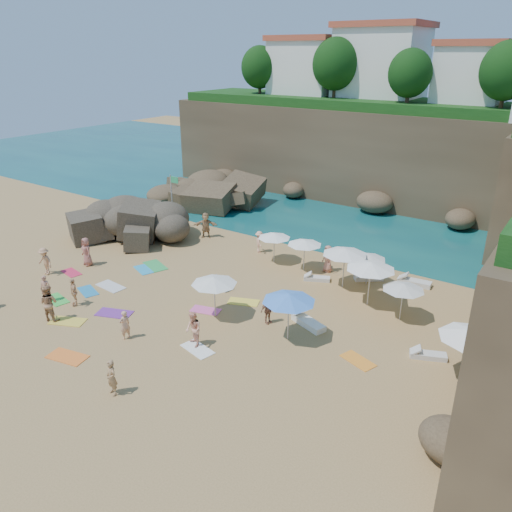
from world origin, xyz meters
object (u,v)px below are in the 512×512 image
Objects in this scene: parasol_0 at (369,256)px; person_stand_0 at (46,289)px; lounger_0 at (317,279)px; person_stand_3 at (268,310)px; flag_pole at (173,195)px; rock_outcrop at (138,242)px; person_stand_6 at (125,325)px; person_stand_5 at (206,225)px; person_stand_4 at (328,259)px; person_stand_2 at (259,242)px; parasol_1 at (305,242)px; parasol_2 at (404,287)px; person_stand_1 at (49,303)px.

parasol_0 is 18.05m from person_stand_0.
lounger_0 is 5.89m from person_stand_3.
lounger_0 is at bearing -9.36° from flag_pole.
rock_outcrop is 4.67× the size of person_stand_6.
parasol_0 reaches higher than person_stand_0.
person_stand_6 is (5.79, -12.88, -0.20)m from person_stand_5.
flag_pole reaches higher than person_stand_0.
person_stand_2 is at bearing -153.38° from person_stand_4.
person_stand_6 reaches higher than person_stand_3.
person_stand_3 is (13.99, -4.35, 0.73)m from rock_outcrop.
parasol_1 is 1.14× the size of person_stand_5.
lounger_0 is (1.42, -0.91, -1.73)m from parasol_1.
rock_outcrop is 4.71× the size of person_stand_3.
person_stand_3 is 0.85× the size of person_stand_4.
person_stand_5 is (3.43, 3.49, 0.93)m from rock_outcrop.
parasol_2 is 18.90m from person_stand_0.
person_stand_2 reaches higher than person_stand_6.
flag_pole reaches higher than parasol_2.
person_stand_3 is (5.69, -7.63, -0.02)m from person_stand_2.
person_stand_3 is (-2.29, -7.05, -1.02)m from parasol_0.
person_stand_3 is at bearing 148.53° from person_stand_6.
person_stand_2 is at bearing 175.83° from parasol_0.
parasol_2 is 11.64m from person_stand_2.
parasol_2 is at bearing -43.54° from parasol_0.
person_stand_5 is at bearing 166.92° from parasol_2.
person_stand_2 is (5.53, 12.51, -0.01)m from person_stand_0.
flag_pole reaches higher than person_stand_4.
person_stand_0 is (-16.57, -9.02, -1.08)m from parasol_2.
rock_outcrop is at bearing 91.72° from person_stand_3.
person_stand_2 is 0.87× the size of person_stand_4.
parasol_1 is 7.07m from person_stand_3.
parasol_1 is at bearing -146.67° from person_stand_2.
flag_pole is at bearing 173.77° from parasol_1.
parasol_0 is 1.04× the size of person_stand_1.
person_stand_2 is (-3.95, 0.87, -1.10)m from parasol_1.
person_stand_3 is at bearing 172.54° from person_stand_2.
lounger_0 is at bearing -32.69° from parasol_1.
parasol_1 is at bearing 123.10° from lounger_0.
parasol_2 is 1.24× the size of person_stand_4.
parasol_2 reaches higher than rock_outcrop.
person_stand_1 is at bearing -151.21° from lounger_0.
person_stand_5 is at bearing -101.97° from person_stand_1.
flag_pole is 8.43m from person_stand_2.
rock_outcrop is 4.02× the size of person_stand_4.
lounger_0 is 1.70m from person_stand_4.
person_stand_3 is (1.75, -6.76, -1.12)m from parasol_1.
parasol_2 is at bearing -0.63° from rock_outcrop.
person_stand_0 is 12.74m from person_stand_5.
parasol_1 reaches higher than parasol_0.
flag_pole is 2.74× the size of person_stand_0.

